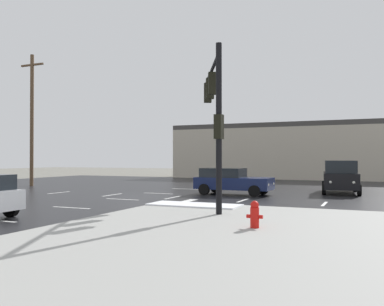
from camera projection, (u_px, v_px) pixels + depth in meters
name	position (u px, v px, depth m)	size (l,w,h in m)	color
ground_plane	(142.00, 197.00, 23.38)	(120.00, 120.00, 0.00)	slate
road_asphalt	(142.00, 196.00, 23.38)	(44.00, 44.00, 0.02)	black
sidewalk_corner	(371.00, 272.00, 7.59)	(18.00, 18.00, 0.14)	#9E9E99
snow_strip_curbside	(194.00, 205.00, 17.72)	(4.00, 1.60, 0.06)	white
lane_markings	(148.00, 199.00, 21.64)	(36.15, 36.15, 0.01)	silver
traffic_signal_mast	(214.00, 103.00, 16.84)	(2.67, 5.28, 6.28)	black
fire_hydrant	(255.00, 214.00, 12.02)	(0.48, 0.26, 0.79)	red
strip_building_background	(284.00, 151.00, 45.30)	(23.60, 8.00, 5.90)	#BCB29E
suv_black	(340.00, 176.00, 25.47)	(2.56, 4.98, 2.03)	black
sedan_navy	(231.00, 181.00, 24.39)	(4.58, 2.13, 1.58)	#141E47
utility_pole_far	(32.00, 118.00, 32.04)	(2.20, 0.28, 10.32)	brown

